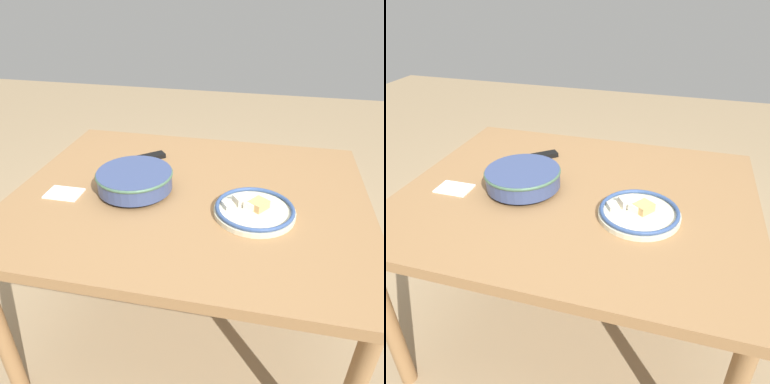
% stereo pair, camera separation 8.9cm
% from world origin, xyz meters
% --- Properties ---
extents(ground_plane, '(8.00, 8.00, 0.00)m').
position_xyz_m(ground_plane, '(0.00, 0.00, 0.00)').
color(ground_plane, '#9E8460').
extents(dining_table, '(1.32, 1.06, 0.73)m').
position_xyz_m(dining_table, '(0.00, 0.00, 0.66)').
color(dining_table, olive).
rests_on(dining_table, ground_plane).
extents(noodle_bowl, '(0.29, 0.29, 0.08)m').
position_xyz_m(noodle_bowl, '(-0.20, -0.03, 0.78)').
color(noodle_bowl, '#384775').
rests_on(noodle_bowl, dining_table).
extents(food_plate, '(0.28, 0.28, 0.05)m').
position_xyz_m(food_plate, '(0.25, -0.09, 0.75)').
color(food_plate, beige).
rests_on(food_plate, dining_table).
extents(tv_remote, '(0.16, 0.15, 0.02)m').
position_xyz_m(tv_remote, '(-0.25, 0.24, 0.74)').
color(tv_remote, black).
rests_on(tv_remote, dining_table).
extents(folded_napkin, '(0.13, 0.09, 0.01)m').
position_xyz_m(folded_napkin, '(-0.46, -0.11, 0.74)').
color(folded_napkin, white).
rests_on(folded_napkin, dining_table).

